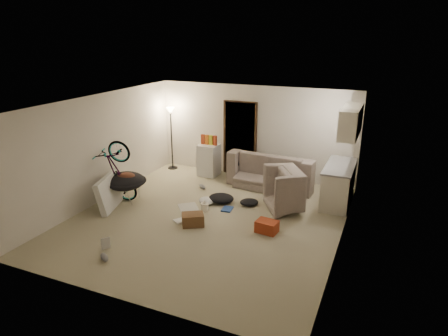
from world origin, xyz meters
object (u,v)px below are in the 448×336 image
at_px(saucer_chair, 126,185).
at_px(drink_case_b, 267,226).
at_px(sofa, 273,174).
at_px(drink_case_a, 193,220).
at_px(bicycle, 119,186).
at_px(mini_fridge, 209,160).
at_px(armchair, 298,194).
at_px(kitchen_counter, 339,185).
at_px(tv_box, 110,192).
at_px(floor_lamp, 171,125).
at_px(juicer, 205,206).

height_order(saucer_chair, drink_case_b, saucer_chair).
xyz_separation_m(sofa, drink_case_a, (-0.86, -2.85, -0.20)).
relative_size(saucer_chair, drink_case_b, 2.34).
distance_m(bicycle, mini_fridge, 2.78).
xyz_separation_m(drink_case_a, drink_case_b, (1.50, 0.32, -0.01)).
xyz_separation_m(armchair, bicycle, (-3.95, -1.31, 0.06)).
xyz_separation_m(kitchen_counter, saucer_chair, (-4.61, -1.89, -0.03)).
bearing_deg(tv_box, kitchen_counter, 9.93).
height_order(kitchen_counter, drink_case_b, kitchen_counter).
relative_size(kitchen_counter, bicycle, 0.96).
relative_size(kitchen_counter, mini_fridge, 1.70).
bearing_deg(sofa, armchair, 133.54).
bearing_deg(saucer_chair, kitchen_counter, 22.29).
bearing_deg(drink_case_b, drink_case_a, -160.76).
relative_size(bicycle, drink_case_b, 3.74).
xyz_separation_m(saucer_chair, tv_box, (-0.12, -0.44, -0.05)).
relative_size(saucer_chair, drink_case_a, 2.20).
distance_m(kitchen_counter, bicycle, 5.13).
height_order(kitchen_counter, armchair, kitchen_counter).
distance_m(floor_lamp, mini_fridge, 1.51).
bearing_deg(kitchen_counter, drink_case_a, -137.09).
distance_m(drink_case_b, juicer, 1.65).
height_order(armchair, drink_case_a, armchair).
bearing_deg(sofa, mini_fridge, 0.86).
height_order(sofa, drink_case_b, sofa).
xyz_separation_m(kitchen_counter, drink_case_a, (-2.58, -2.40, -0.31)).
bearing_deg(mini_fridge, armchair, -21.81).
xyz_separation_m(sofa, armchair, (0.94, -1.14, 0.02)).
xyz_separation_m(floor_lamp, kitchen_counter, (4.83, -0.65, -0.87)).
xyz_separation_m(drink_case_a, juicer, (-0.09, 0.75, -0.02)).
relative_size(armchair, bicycle, 0.69).
bearing_deg(drink_case_a, mini_fridge, 77.22).
xyz_separation_m(sofa, bicycle, (-3.01, -2.44, 0.08)).
distance_m(tv_box, drink_case_b, 3.67).
relative_size(floor_lamp, saucer_chair, 1.86).
relative_size(bicycle, saucer_chair, 1.60).
distance_m(sofa, mini_fridge, 1.88).
height_order(bicycle, saucer_chair, bicycle).
xyz_separation_m(floor_lamp, sofa, (3.11, -0.20, -0.98)).
height_order(bicycle, juicer, bicycle).
height_order(bicycle, mini_fridge, mini_fridge).
distance_m(floor_lamp, kitchen_counter, 4.95).
xyz_separation_m(mini_fridge, saucer_chair, (-1.01, -2.44, -0.03)).
height_order(kitchen_counter, saucer_chair, kitchen_counter).
bearing_deg(drink_case_b, armchair, 85.15).
height_order(mini_fridge, juicer, mini_fridge).
bearing_deg(juicer, saucer_chair, -173.03).
bearing_deg(mini_fridge, kitchen_counter, -6.80).
distance_m(bicycle, juicer, 2.11).
height_order(floor_lamp, juicer, floor_lamp).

